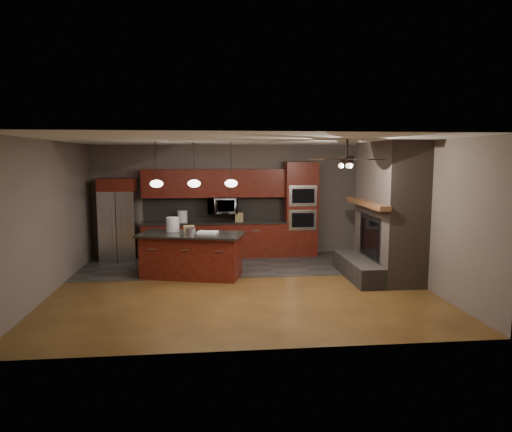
{
  "coord_description": "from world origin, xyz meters",
  "views": [
    {
      "loc": [
        -0.6,
        -8.61,
        2.47
      ],
      "look_at": [
        0.35,
        0.6,
        1.29
      ],
      "focal_mm": 32.0,
      "sensor_mm": 36.0,
      "label": 1
    }
  ],
  "objects": [
    {
      "name": "slate_tile_patch",
      "position": [
        0.0,
        1.8,
        0.01
      ],
      "size": [
        7.0,
        2.4,
        0.01
      ],
      "primitive_type": "cube",
      "color": "#363431",
      "rests_on": "ground"
    },
    {
      "name": "kitchen_island",
      "position": [
        -0.98,
        0.81,
        0.47
      ],
      "size": [
        2.32,
        1.49,
        0.92
      ],
      "rotation": [
        0.0,
        0.0,
        -0.26
      ],
      "color": "maroon",
      "rests_on": "ground"
    },
    {
      "name": "oven_tower",
      "position": [
        1.7,
        2.69,
        1.19
      ],
      "size": [
        0.8,
        0.63,
        2.38
      ],
      "color": "maroon",
      "rests_on": "ground"
    },
    {
      "name": "ceiling",
      "position": [
        0.0,
        0.0,
        2.8
      ],
      "size": [
        7.0,
        6.0,
        0.02
      ],
      "primitive_type": "cube",
      "color": "white",
      "rests_on": "back_wall"
    },
    {
      "name": "white_bucket",
      "position": [
        -1.38,
        1.14,
        1.07
      ],
      "size": [
        0.3,
        0.3,
        0.3
      ],
      "primitive_type": "cylinder",
      "rotation": [
        0.0,
        0.0,
        0.08
      ],
      "color": "silver",
      "rests_on": "kitchen_island"
    },
    {
      "name": "back_wall",
      "position": [
        0.0,
        3.0,
        1.4
      ],
      "size": [
        7.0,
        0.02,
        2.8
      ],
      "primitive_type": "cube",
      "color": "#695E54",
      "rests_on": "ground"
    },
    {
      "name": "pendant_center",
      "position": [
        -0.9,
        0.7,
        1.96
      ],
      "size": [
        0.26,
        0.26,
        0.92
      ],
      "color": "black",
      "rests_on": "ceiling"
    },
    {
      "name": "paint_can",
      "position": [
        -0.99,
        0.68,
        0.99
      ],
      "size": [
        0.25,
        0.25,
        0.13
      ],
      "primitive_type": "cylinder",
      "rotation": [
        0.0,
        0.0,
        -0.35
      ],
      "color": "#AEAEB3",
      "rests_on": "kitchen_island"
    },
    {
      "name": "back_cabinetry",
      "position": [
        -0.48,
        2.74,
        0.89
      ],
      "size": [
        3.59,
        0.64,
        2.2
      ],
      "color": "maroon",
      "rests_on": "ground"
    },
    {
      "name": "paint_tray",
      "position": [
        -0.64,
        0.8,
        0.94
      ],
      "size": [
        0.46,
        0.38,
        0.04
      ],
      "primitive_type": "cube",
      "rotation": [
        0.0,
        0.0,
        -0.27
      ],
      "color": "white",
      "rests_on": "kitchen_island"
    },
    {
      "name": "pendant_left",
      "position": [
        -1.65,
        0.7,
        1.96
      ],
      "size": [
        0.26,
        0.26,
        0.92
      ],
      "color": "black",
      "rests_on": "ceiling"
    },
    {
      "name": "counter_box",
      "position": [
        0.14,
        2.65,
        1.01
      ],
      "size": [
        0.21,
        0.16,
        0.22
      ],
      "primitive_type": "cube",
      "rotation": [
        0.0,
        0.0,
        -0.05
      ],
      "color": "#A08752",
      "rests_on": "back_cabinetry"
    },
    {
      "name": "cardboard_box",
      "position": [
        -1.03,
        0.95,
        0.99
      ],
      "size": [
        0.24,
        0.18,
        0.14
      ],
      "primitive_type": "cube",
      "rotation": [
        0.0,
        0.0,
        0.09
      ],
      "color": "#997A4F",
      "rests_on": "kitchen_island"
    },
    {
      "name": "counter_bucket",
      "position": [
        -1.27,
        2.7,
        1.04
      ],
      "size": [
        0.26,
        0.26,
        0.28
      ],
      "primitive_type": "cylinder",
      "rotation": [
        0.0,
        0.0,
        0.08
      ],
      "color": "white",
      "rests_on": "back_cabinetry"
    },
    {
      "name": "fireplace_column",
      "position": [
        3.04,
        0.4,
        1.3
      ],
      "size": [
        1.3,
        2.1,
        2.8
      ],
      "color": "brown",
      "rests_on": "ground"
    },
    {
      "name": "right_wall",
      "position": [
        3.5,
        0.0,
        1.4
      ],
      "size": [
        0.02,
        6.0,
        2.8
      ],
      "primitive_type": "cube",
      "color": "#695E54",
      "rests_on": "ground"
    },
    {
      "name": "refrigerator",
      "position": [
        -2.79,
        2.62,
        1.0
      ],
      "size": [
        0.85,
        0.75,
        1.99
      ],
      "color": "silver",
      "rests_on": "ground"
    },
    {
      "name": "ceiling_fan",
      "position": [
        1.8,
        -0.8,
        2.46
      ],
      "size": [
        1.27,
        1.33,
        0.41
      ],
      "color": "black",
      "rests_on": "ceiling"
    },
    {
      "name": "microwave",
      "position": [
        -0.27,
        2.75,
        1.3
      ],
      "size": [
        0.73,
        0.41,
        0.5
      ],
      "primitive_type": "imported",
      "color": "silver",
      "rests_on": "back_cabinetry"
    },
    {
      "name": "ground",
      "position": [
        0.0,
        0.0,
        0.0
      ],
      "size": [
        7.0,
        7.0,
        0.0
      ],
      "primitive_type": "plane",
      "color": "brown",
      "rests_on": "ground"
    },
    {
      "name": "pendant_right",
      "position": [
        -0.15,
        0.7,
        1.96
      ],
      "size": [
        0.26,
        0.26,
        0.92
      ],
      "color": "black",
      "rests_on": "ceiling"
    },
    {
      "name": "left_wall",
      "position": [
        -3.5,
        0.0,
        1.4
      ],
      "size": [
        0.02,
        6.0,
        2.8
      ],
      "primitive_type": "cube",
      "color": "#695E54",
      "rests_on": "ground"
    }
  ]
}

